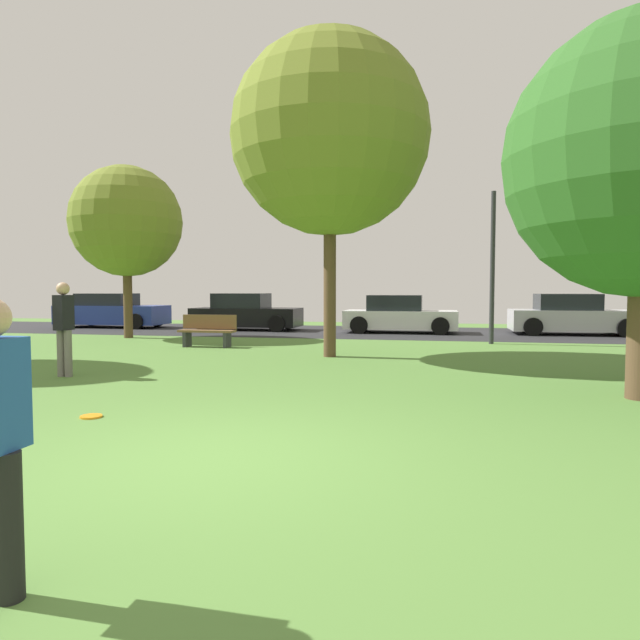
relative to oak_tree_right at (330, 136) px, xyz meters
The scene contains 12 objects.
ground_plane 9.70m from the oak_tree_right, 87.43° to the right, with size 44.00×44.00×0.00m, color #547F38.
road_strip 9.44m from the oak_tree_right, 87.33° to the left, with size 44.00×6.40×0.01m, color #28282B.
oak_tree_right is the anchor object (origin of this frame).
oak_tree_left 8.54m from the oak_tree_right, 153.69° to the left, with size 3.65×3.65×5.69m.
person_thrower 7.24m from the oak_tree_right, 136.90° to the right, with size 0.30×0.34×1.75m.
frisbee_disc 8.81m from the oak_tree_right, 104.69° to the right, with size 0.27×0.27×0.03m, color orange.
parked_car_blue 14.45m from the oak_tree_right, 143.28° to the left, with size 4.56×1.97×1.44m.
parked_car_black 10.39m from the oak_tree_right, 121.73° to the left, with size 4.25×1.95×1.46m.
parked_car_white 9.10m from the oak_tree_right, 81.33° to the left, with size 4.13×1.95×1.40m.
parked_car_silver 11.81m from the oak_tree_right, 48.06° to the left, with size 4.27×2.03×1.46m.
park_bench 6.29m from the oak_tree_right, 157.91° to the left, with size 1.60×0.45×0.90m.
street_lamp_post 6.52m from the oak_tree_right, 44.36° to the left, with size 0.14×0.14×4.50m, color #2D2D33.
Camera 1 is at (2.09, -4.94, 1.63)m, focal length 31.16 mm.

